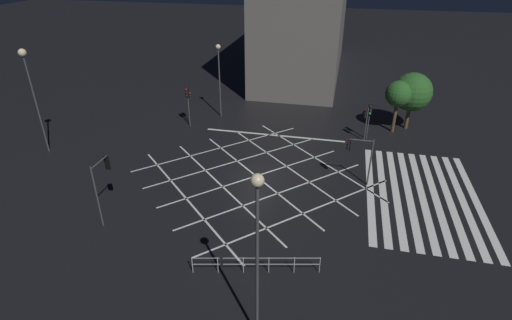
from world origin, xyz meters
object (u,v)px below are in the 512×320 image
traffic_light_median_south (358,151)px  street_lamp_west (28,75)px  street_lamp_east (219,67)px  street_tree_far (398,94)px  traffic_light_se_cross (366,117)px  traffic_light_se_main (370,115)px  street_lamp_far (257,229)px  traffic_light_ne_main (188,99)px  traffic_light_ne_cross (189,100)px  street_tree_near (412,92)px  traffic_light_nw_main (103,176)px

traffic_light_median_south → street_lamp_west: bearing=0.6°
street_lamp_east → street_tree_far: 17.35m
street_lamp_east → street_lamp_west: bearing=131.8°
traffic_light_median_south → traffic_light_se_cross: bearing=-95.4°
traffic_light_se_main → street_lamp_far: street_lamp_far is taller
traffic_light_se_main → street_lamp_west: 28.76m
street_lamp_east → street_lamp_far: street_lamp_far is taller
traffic_light_ne_main → street_lamp_east: size_ratio=0.54×
traffic_light_se_cross → traffic_light_ne_cross: traffic_light_ne_cross is taller
street_tree_near → traffic_light_median_south: bearing=157.4°
traffic_light_ne_main → street_tree_near: bearing=101.3°
traffic_light_nw_main → street_lamp_far: 13.60m
traffic_light_median_south → street_lamp_east: size_ratio=0.50×
street_lamp_east → traffic_light_ne_main: bearing=144.4°
traffic_light_se_cross → street_lamp_far: bearing=77.6°
traffic_light_ne_main → traffic_light_median_south: (-7.58, -16.02, -0.13)m
street_lamp_west → street_tree_far: 31.70m
traffic_light_nw_main → traffic_light_ne_cross: bearing=2.2°
traffic_light_median_south → street_tree_near: bearing=-112.6°
street_lamp_far → street_tree_near: (26.39, -9.10, -2.43)m
traffic_light_ne_main → traffic_light_se_cross: bearing=90.9°
traffic_light_ne_main → street_tree_near: 21.33m
traffic_light_nw_main → traffic_light_median_south: bearing=-63.3°
street_lamp_east → street_tree_far: size_ratio=1.49×
traffic_light_ne_main → traffic_light_median_south: 17.72m
traffic_light_nw_main → street_lamp_west: 13.42m
traffic_light_ne_cross → street_lamp_east: (2.35, -2.48, 2.84)m
traffic_light_se_cross → street_lamp_west: street_lamp_west is taller
traffic_light_ne_main → traffic_light_ne_cross: traffic_light_ne_main is taller
traffic_light_nw_main → traffic_light_se_main: 23.16m
traffic_light_ne_cross → street_tree_near: size_ratio=0.61×
traffic_light_nw_main → traffic_light_ne_cross: (16.24, 0.62, -0.72)m
traffic_light_se_main → traffic_light_ne_cross: traffic_light_se_main is taller
traffic_light_se_main → street_tree_near: street_tree_near is taller
traffic_light_median_south → street_tree_near: (11.75, -4.89, 0.94)m
traffic_light_ne_cross → traffic_light_se_main: bearing=-0.5°
street_lamp_west → street_tree_far: bearing=-69.8°
traffic_light_ne_cross → street_tree_near: bearing=9.0°
traffic_light_median_south → street_lamp_far: (-14.64, 4.21, 3.37)m
traffic_light_median_south → traffic_light_ne_cross: (8.40, 16.22, -0.33)m
traffic_light_se_cross → street_tree_near: bearing=-136.6°
street_lamp_west → traffic_light_se_cross: bearing=-73.2°
traffic_light_ne_main → street_lamp_east: (3.17, -2.27, 2.37)m
traffic_light_ne_main → street_lamp_west: street_lamp_west is taller
traffic_light_ne_cross → traffic_light_ne_main: bearing=-76.0°
traffic_light_ne_main → street_lamp_west: (-7.86, 10.05, 3.93)m
traffic_light_ne_main → traffic_light_se_main: bearing=92.2°
traffic_light_ne_cross → street_tree_far: street_tree_far is taller
street_tree_near → street_lamp_east: bearing=93.1°
traffic_light_se_main → traffic_light_ne_cross: bearing=-90.5°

